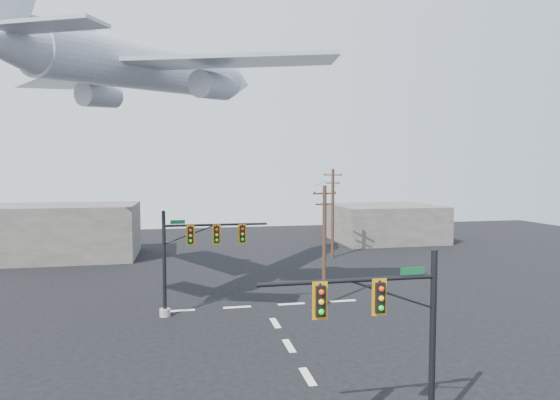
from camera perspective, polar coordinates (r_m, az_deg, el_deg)
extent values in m
plane|color=black|center=(23.84, 3.39, -20.70)|extent=(120.00, 120.00, 0.00)
cube|color=white|center=(23.84, 3.39, -20.68)|extent=(0.40, 2.00, 0.01)
cube|color=white|center=(27.42, 1.10, -17.34)|extent=(0.40, 2.00, 0.01)
cube|color=white|center=(31.11, -0.59, -14.76)|extent=(0.40, 2.00, 0.01)
cube|color=white|center=(34.40, -12.06, -13.04)|extent=(2.00, 0.40, 0.01)
cube|color=white|center=(34.60, -5.25, -12.88)|extent=(2.00, 0.40, 0.01)
cube|color=white|center=(35.25, 1.39, -12.55)|extent=(2.00, 0.40, 0.01)
cube|color=white|center=(36.33, 7.68, -12.09)|extent=(2.00, 0.40, 0.01)
cylinder|color=black|center=(19.01, 18.10, -16.11)|extent=(0.24, 0.24, 6.91)
cylinder|color=black|center=(16.95, 8.39, -9.69)|extent=(6.61, 0.16, 0.16)
cylinder|color=black|center=(17.72, 13.49, -11.14)|extent=(3.51, 0.08, 0.08)
cube|color=black|center=(17.37, 12.02, -11.52)|extent=(0.34, 0.30, 1.09)
cube|color=orange|center=(17.39, 12.00, -11.50)|extent=(0.54, 0.04, 1.33)
sphere|color=red|center=(17.14, 12.27, -10.54)|extent=(0.20, 0.20, 0.20)
sphere|color=#FFB70D|center=(17.23, 12.25, -11.65)|extent=(0.20, 0.20, 0.20)
sphere|color=#0DD312|center=(17.32, 12.24, -12.75)|extent=(0.20, 0.20, 0.20)
cube|color=black|center=(16.63, 4.90, -12.14)|extent=(0.34, 0.30, 1.09)
cube|color=orange|center=(16.65, 4.88, -12.12)|extent=(0.54, 0.04, 1.33)
sphere|color=red|center=(16.39, 5.08, -11.13)|extent=(0.20, 0.20, 0.20)
sphere|color=#FFB70D|center=(16.48, 5.07, -12.29)|extent=(0.20, 0.20, 0.20)
sphere|color=#0DD312|center=(16.58, 5.06, -13.44)|extent=(0.20, 0.20, 0.20)
cube|color=#0B5327|center=(17.81, 15.86, -8.33)|extent=(0.94, 0.04, 0.26)
cylinder|color=#9C988E|center=(33.32, -13.84, -13.17)|extent=(0.71, 0.71, 0.51)
cylinder|color=black|center=(32.53, -13.93, -7.57)|extent=(0.24, 0.24, 7.14)
cylinder|color=black|center=(32.19, -7.76, -3.01)|extent=(6.99, 0.16, 0.16)
cylinder|color=black|center=(32.19, -10.86, -4.14)|extent=(3.70, 0.08, 0.08)
cube|color=black|center=(32.04, -10.86, -4.23)|extent=(0.35, 0.31, 1.12)
cube|color=orange|center=(32.06, -10.86, -4.23)|extent=(0.56, 0.04, 1.38)
sphere|color=red|center=(31.83, -10.86, -3.64)|extent=(0.20, 0.20, 0.20)
sphere|color=#FFB70D|center=(31.87, -10.85, -4.27)|extent=(0.20, 0.20, 0.20)
sphere|color=#0DD312|center=(31.92, -10.85, -4.91)|extent=(0.20, 0.20, 0.20)
cube|color=black|center=(32.12, -7.73, -4.18)|extent=(0.35, 0.31, 1.12)
cube|color=orange|center=(32.14, -7.73, -4.18)|extent=(0.56, 0.04, 1.38)
sphere|color=red|center=(31.90, -7.71, -3.59)|extent=(0.20, 0.20, 0.20)
sphere|color=#FFB70D|center=(31.94, -7.71, -4.22)|extent=(0.20, 0.20, 0.20)
sphere|color=#0DD312|center=(31.99, -7.70, -4.86)|extent=(0.20, 0.20, 0.20)
cube|color=black|center=(32.28, -4.63, -4.12)|extent=(0.35, 0.31, 1.12)
cube|color=orange|center=(32.30, -4.63, -4.12)|extent=(0.56, 0.04, 1.38)
sphere|color=red|center=(32.07, -4.59, -3.53)|extent=(0.20, 0.20, 0.20)
sphere|color=#FFB70D|center=(32.11, -4.59, -4.16)|extent=(0.20, 0.20, 0.20)
sphere|color=#0DD312|center=(32.16, -4.58, -4.79)|extent=(0.20, 0.20, 0.20)
cube|color=#0B5327|center=(32.03, -12.37, -2.64)|extent=(0.97, 0.04, 0.27)
cylinder|color=#43291C|center=(34.29, 5.42, -5.55)|extent=(0.29, 0.29, 8.74)
cube|color=#43291C|center=(33.89, 5.46, 0.79)|extent=(1.75, 0.22, 0.12)
cube|color=#43291C|center=(33.94, 5.45, -0.52)|extent=(1.36, 0.19, 0.12)
cylinder|color=black|center=(33.63, 4.22, 0.94)|extent=(0.10, 0.10, 0.12)
cylinder|color=black|center=(33.89, 5.46, 0.95)|extent=(0.10, 0.10, 0.12)
cylinder|color=black|center=(34.17, 6.68, 0.97)|extent=(0.10, 0.10, 0.12)
cylinder|color=#43291C|center=(53.05, 6.44, -1.63)|extent=(0.34, 0.34, 10.01)
cube|color=#43291C|center=(52.83, 6.47, 3.05)|extent=(1.89, 0.98, 0.13)
cube|color=#43291C|center=(52.85, 6.46, 2.07)|extent=(1.48, 0.79, 0.13)
cylinder|color=black|center=(52.94, 5.50, 3.18)|extent=(0.11, 0.11, 0.13)
cylinder|color=black|center=(52.83, 6.47, 3.17)|extent=(0.11, 0.11, 0.13)
cylinder|color=black|center=(52.73, 7.44, 3.16)|extent=(0.11, 0.11, 0.13)
cylinder|color=black|center=(43.10, 5.01, 2.09)|extent=(6.40, 17.85, 0.03)
cylinder|color=black|center=(43.62, 7.12, 2.10)|extent=(6.64, 17.85, 0.03)
cylinder|color=#B8BCC6|center=(37.62, -14.89, 15.22)|extent=(15.01, 19.25, 5.11)
cone|color=#B8BCC6|center=(48.35, -5.14, 14.01)|extent=(5.58, 5.96, 3.72)
cube|color=#B8BCC6|center=(41.52, -24.47, 13.29)|extent=(10.79, 14.11, 0.66)
cube|color=#B8BCC6|center=(32.31, -5.68, 16.50)|extent=(14.18, 7.06, 0.66)
cylinder|color=#B8BCC6|center=(40.40, -21.18, 11.82)|extent=(3.55, 3.93, 2.15)
cylinder|color=#B8BCC6|center=(34.00, -8.22, 13.63)|extent=(3.55, 3.93, 2.15)
cube|color=#B8BCC6|center=(26.58, -26.34, 18.58)|extent=(5.69, 3.97, 0.38)
cube|color=slate|center=(58.17, -25.93, -3.50)|extent=(18.00, 10.00, 6.00)
cube|color=slate|center=(67.37, 12.63, -2.73)|extent=(14.00, 12.00, 5.00)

